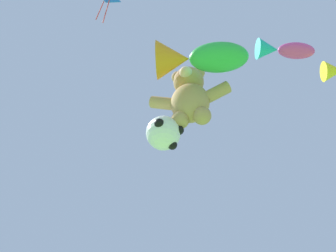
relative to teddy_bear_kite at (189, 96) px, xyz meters
The scene contains 4 objects.
teddy_bear_kite is the anchor object (origin of this frame).
soccer_ball_kite 1.43m from the teddy_bear_kite, behind, with size 1.01×1.00×0.93m.
fish_kite_emerald 1.06m from the teddy_bear_kite, 67.13° to the right, with size 2.61×1.44×1.07m.
fish_kite_magenta 2.82m from the teddy_bear_kite, ahead, with size 1.67×0.99×0.59m.
Camera 1 is at (1.73, 0.05, 1.19)m, focal length 40.00 mm.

